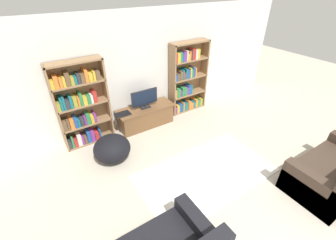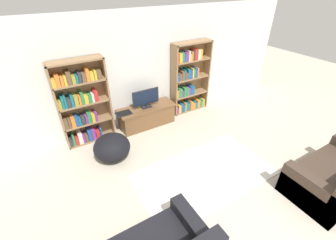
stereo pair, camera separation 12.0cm
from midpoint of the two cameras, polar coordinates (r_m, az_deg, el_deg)
wall_back at (r=5.29m, az=-7.04°, el=12.27°), size 8.80×0.06×2.60m
bookshelf_left at (r=4.95m, az=-20.39°, el=3.70°), size 1.04×0.30×1.83m
bookshelf_right at (r=5.92m, az=5.73°, el=10.10°), size 1.04×0.30×1.83m
tv_stand at (r=5.50m, az=-4.77°, el=1.05°), size 1.39×0.50×0.50m
television at (r=5.26m, az=-5.00°, el=5.53°), size 0.65×0.16×0.45m
laptop at (r=5.16m, az=-10.51°, el=1.66°), size 0.34×0.23×0.03m
area_rug at (r=4.37m, az=9.99°, el=-13.39°), size 2.52×1.40×0.02m
couch_right_sofa at (r=4.81m, az=37.43°, el=-11.61°), size 1.62×0.91×0.82m
beanbag_ottoman at (r=4.62m, az=-13.32°, el=-6.75°), size 0.72×0.72×0.51m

